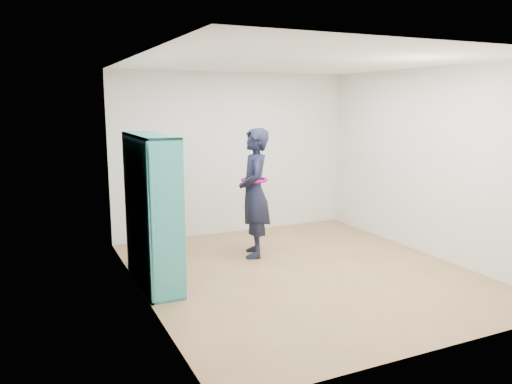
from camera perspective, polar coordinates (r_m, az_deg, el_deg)
name	(u,v)px	position (r m, az deg, el deg)	size (l,w,h in m)	color
floor	(303,272)	(6.45, 5.35, -9.09)	(4.50, 4.50, 0.00)	olive
ceiling	(306,62)	(6.11, 5.76, 14.60)	(4.50, 4.50, 0.00)	white
wall_left	(141,182)	(5.42, -13.01, 1.17)	(0.02, 4.50, 2.60)	silver
wall_right	(429,163)	(7.36, 19.13, 3.19)	(0.02, 4.50, 2.60)	silver
wall_back	(234,154)	(8.15, -2.51, 4.38)	(4.00, 0.02, 2.60)	silver
wall_front	(443,204)	(4.38, 20.61, -1.33)	(4.00, 0.02, 2.60)	silver
bookshelf	(150,214)	(5.93, -12.02, -2.43)	(0.39, 1.33, 1.77)	teal
person	(254,193)	(6.88, -0.19, -0.10)	(0.63, 0.76, 1.79)	black
smartphone	(244,184)	(6.93, -1.42, 0.94)	(0.02, 0.09, 0.13)	silver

